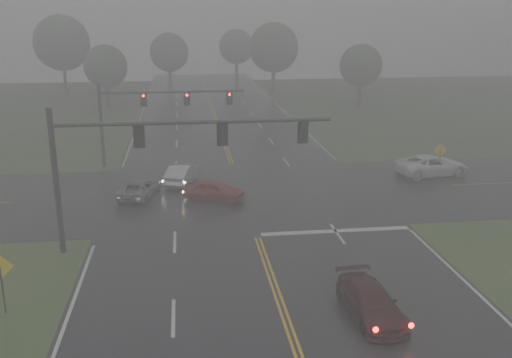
{
  "coord_description": "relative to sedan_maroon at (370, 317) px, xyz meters",
  "views": [
    {
      "loc": [
        -3.83,
        -14.8,
        11.89
      ],
      "look_at": [
        0.18,
        16.0,
        2.79
      ],
      "focal_mm": 40.0,
      "sensor_mm": 36.0,
      "label": 1
    }
  ],
  "objects": [
    {
      "name": "sign_diamond_west",
      "position": [
        -14.76,
        2.26,
        1.75
      ],
      "size": [
        1.08,
        0.1,
        2.6
      ],
      "rotation": [
        0.0,
        0.0,
        0.03
      ],
      "color": "black",
      "rests_on": "ground"
    },
    {
      "name": "signal_gantry_near",
      "position": [
        -9.27,
        8.37,
        5.28
      ],
      "size": [
        14.05,
        0.33,
        7.5
      ],
      "color": "black",
      "rests_on": "ground"
    },
    {
      "name": "stop_bar",
      "position": [
        1.08,
        9.35,
        0.0
      ],
      "size": [
        8.5,
        0.5,
        0.01
      ],
      "primitive_type": "cube",
      "color": "silver",
      "rests_on": "ground"
    },
    {
      "name": "tree_nw_b",
      "position": [
        -24.05,
        66.66,
        7.67
      ],
      "size": [
        7.93,
        7.93,
        11.65
      ],
      "color": "#342921",
      "rests_on": "ground"
    },
    {
      "name": "car_grey",
      "position": [
        -10.26,
        17.12,
        0.0
      ],
      "size": [
        3.11,
        4.68,
        1.19
      ],
      "primitive_type": "imported",
      "rotation": [
        0.0,
        0.0,
        2.85
      ],
      "color": "slate",
      "rests_on": "ground"
    },
    {
      "name": "tree_n_far",
      "position": [
        2.71,
        84.0,
        5.99
      ],
      "size": [
        6.21,
        6.21,
        9.12
      ],
      "color": "#342921",
      "rests_on": "ground"
    },
    {
      "name": "tree_ne_a",
      "position": [
        6.22,
        63.85,
        6.96
      ],
      "size": [
        7.2,
        7.2,
        10.58
      ],
      "color": "#342921",
      "rests_on": "ground"
    },
    {
      "name": "sedan_maroon",
      "position": [
        0.0,
        0.0,
        0.0
      ],
      "size": [
        2.15,
        4.59,
        1.29
      ],
      "primitive_type": "imported",
      "rotation": [
        0.0,
        0.0,
        0.08
      ],
      "color": "black",
      "rests_on": "ground"
    },
    {
      "name": "sign_diamond_east",
      "position": [
        11.74,
        19.4,
        1.7
      ],
      "size": [
        1.05,
        0.1,
        2.53
      ],
      "rotation": [
        0.0,
        0.0,
        -0.04
      ],
      "color": "black",
      "rests_on": "ground"
    },
    {
      "name": "main_road",
      "position": [
        -3.42,
        14.95,
        0.0
      ],
      "size": [
        18.0,
        160.0,
        0.02
      ],
      "primitive_type": "cube",
      "color": "black",
      "rests_on": "ground"
    },
    {
      "name": "cross_street",
      "position": [
        -3.42,
        16.95,
        0.0
      ],
      "size": [
        120.0,
        14.0,
        0.02
      ],
      "primitive_type": "cube",
      "color": "black",
      "rests_on": "ground"
    },
    {
      "name": "tree_nw_a",
      "position": [
        -16.73,
        55.36,
        5.27
      ],
      "size": [
        5.46,
        5.46,
        8.02
      ],
      "color": "#342921",
      "rests_on": "ground"
    },
    {
      "name": "signal_gantry_far",
      "position": [
        -10.14,
        25.53,
        4.66
      ],
      "size": [
        11.39,
        0.34,
        6.66
      ],
      "color": "black",
      "rests_on": "ground"
    },
    {
      "name": "tree_e_near",
      "position": [
        15.82,
        52.49,
        5.29
      ],
      "size": [
        5.48,
        5.48,
        8.04
      ],
      "color": "#342921",
      "rests_on": "ground"
    },
    {
      "name": "tree_n_mid",
      "position": [
        -8.99,
        72.43,
        5.84
      ],
      "size": [
        6.05,
        6.05,
        8.89
      ],
      "color": "#342921",
      "rests_on": "ground"
    },
    {
      "name": "sedan_silver",
      "position": [
        -7.43,
        19.95,
        0.0
      ],
      "size": [
        2.72,
        4.55,
        1.42
      ],
      "primitive_type": "imported",
      "rotation": [
        0.0,
        0.0,
        2.84
      ],
      "color": "#B5B7BD",
      "rests_on": "ground"
    },
    {
      "name": "pickup_white",
      "position": [
        11.3,
        19.63,
        0.0
      ],
      "size": [
        5.88,
        3.4,
        1.54
      ],
      "primitive_type": "imported",
      "rotation": [
        0.0,
        0.0,
        1.73
      ],
      "color": "white",
      "rests_on": "ground"
    },
    {
      "name": "sedan_red",
      "position": [
        -5.38,
        15.78,
        0.0
      ],
      "size": [
        4.33,
        2.88,
        1.37
      ],
      "primitive_type": "imported",
      "rotation": [
        0.0,
        0.0,
        1.22
      ],
      "color": "maroon",
      "rests_on": "ground"
    }
  ]
}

